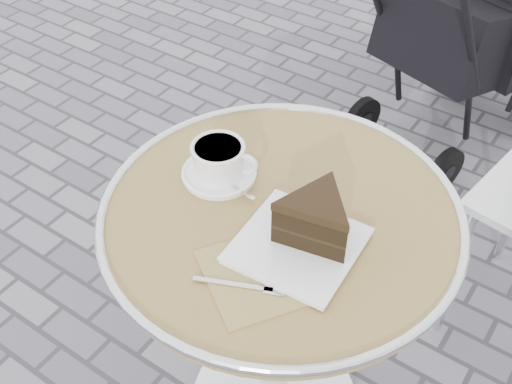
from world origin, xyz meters
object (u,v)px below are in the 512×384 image
Objects in this scene: cafe_table at (279,267)px; cappuccino_set at (220,163)px; baby_stroller at (482,26)px; cake_plate_set at (310,226)px.

cafe_table is 0.26m from cappuccino_set.
baby_stroller is (0.10, 1.45, -0.31)m from cappuccino_set.
cafe_table is 2.10× the size of cake_plate_set.
baby_stroller reaches higher than cafe_table.
cappuccino_set reaches higher than cafe_table.
cafe_table is at bearing 149.54° from cake_plate_set.
cake_plate_set reaches higher than cafe_table.
cappuccino_set is 0.17× the size of baby_stroller.
baby_stroller is (-0.16, 1.51, -0.33)m from cake_plate_set.
cappuccino_set is (-0.16, 0.02, 0.20)m from cafe_table.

